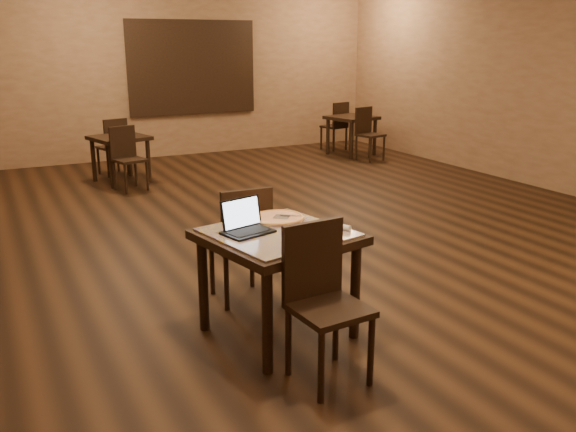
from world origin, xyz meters
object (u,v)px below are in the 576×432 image
other_table_a_chair_far (337,123)px  other_table_b (120,144)px  other_table_b_chair_near (127,154)px  tiled_table (278,246)px  other_table_a_chair_near (367,130)px  pizza_pan (278,220)px  chair_main_near (322,293)px  chair_main_far (243,238)px  other_table_a (352,123)px  other_table_b_chair_far (114,143)px  laptop (245,223)px

other_table_a_chair_far → other_table_b: size_ratio=1.03×
other_table_b_chair_near → tiled_table: bearing=-105.4°
other_table_a_chair_near → other_table_a_chair_far: same height
pizza_pan → other_table_b: pizza_pan is taller
chair_main_near → other_table_b_chair_near: bearing=85.1°
chair_main_far → other_table_a: chair_main_far is taller
pizza_pan → other_table_a_chair_near: size_ratio=0.40×
chair_main_near → other_table_a_chair_far: size_ratio=1.07×
other_table_a → other_table_b_chair_far: size_ratio=1.02×
other_table_a → other_table_b_chair_near: other_table_b_chair_near is taller
chair_main_near → other_table_a_chair_far: bearing=53.7°
chair_main_near → laptop: bearing=100.9°
tiled_table → chair_main_near: (-0.01, -0.62, -0.11)m
other_table_a_chair_far → laptop: bearing=40.9°
chair_main_near → other_table_a_chair_near: 7.25m
other_table_a_chair_near → other_table_a_chair_far: bearing=75.3°
laptop → other_table_b_chair_far: bearing=72.4°
other_table_a_chair_near → other_table_a_chair_far: size_ratio=1.00×
tiled_table → other_table_a_chair_far: bearing=43.7°
pizza_pan → other_table_b_chair_far: (-0.01, 5.69, -0.27)m
other_table_b → other_table_a_chair_far: bearing=-3.0°
other_table_a → other_table_b_chair_near: size_ratio=1.02×
other_table_a_chair_near → other_table_b_chair_near: (-4.23, -0.33, -0.02)m
other_table_a → other_table_a_chair_near: other_table_a_chair_near is taller
tiled_table → other_table_a: 7.19m
other_table_a_chair_near → other_table_a_chair_far: (0.04, 1.06, 0.00)m
tiled_table → other_table_a: bearing=41.5°
chair_main_near → other_table_b: bearing=84.9°
tiled_table → other_table_a_chair_far: other_table_a_chair_far is taller
pizza_pan → other_table_b_chair_near: bearing=90.7°
chair_main_far → other_table_a_chair_near: size_ratio=1.04×
tiled_table → pizza_pan: 0.29m
chair_main_far → pizza_pan: chair_main_far is taller
chair_main_far → chair_main_near: bearing=91.9°
other_table_a_chair_near → other_table_b_chair_far: other_table_a_chair_near is taller
laptop → other_table_b_chair_far: 5.84m
tiled_table → other_table_b_chair_near: (0.07, 4.90, -0.16)m
other_table_a_chair_far → other_table_a_chair_near: bearing=75.3°
other_table_a_chair_far → other_table_b: other_table_a_chair_far is taller
tiled_table → chair_main_far: bearing=78.6°
chair_main_far → other_table_b_chair_near: (0.07, 4.28, -0.04)m
other_table_b_chair_near → pizza_pan: bearing=-104.0°
other_table_b_chair_far → other_table_a_chair_near: bearing=155.8°
other_table_b_chair_far → other_table_a_chair_far: bearing=170.2°
chair_main_far → tiled_table: bearing=92.3°
tiled_table → other_table_a_chair_near: bearing=38.9°
tiled_table → other_table_b: tiled_table is taller
chair_main_far → other_table_b_chair_near: bearing=-88.9°
other_table_b_chair_far → laptop: bearing=72.3°
other_table_b → other_table_b_chair_near: size_ratio=1.01×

